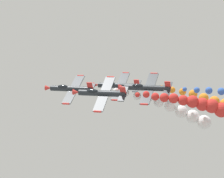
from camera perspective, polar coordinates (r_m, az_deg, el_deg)
The scene contains 7 objects.
airplane_lead at distance 105.75m, azimuth -4.50°, elevation 0.04°, with size 8.37×10.35×5.25m.
smoke_trail_lead at distance 100.36m, azimuth 7.09°, elevation -2.34°, with size 2.84×21.15×7.25m.
airplane_left_inner at distance 95.88m, azimuth -1.18°, elevation -0.45°, with size 7.92×10.35×5.95m.
smoke_trail_left_inner at distance 93.66m, azimuth 10.08°, elevation -1.77°, with size 4.98×18.11×4.78m.
airplane_right_inner at distance 111.02m, azimuth 0.63°, elevation 0.38°, with size 8.26×10.35×5.44m.
smoke_trail_right_inner at distance 108.52m, azimuth 10.20°, elevation -1.07°, with size 3.72×16.56×4.91m.
airplane_left_outer at distance 100.67m, azimuth 3.73°, elevation 0.14°, with size 8.17×10.35×5.57m.
Camera 1 is at (-97.65, -31.61, 82.18)m, focal length 84.32 mm.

